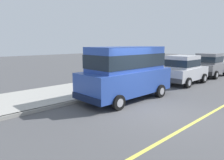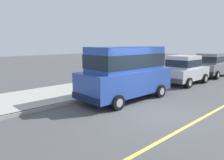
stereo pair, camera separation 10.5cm
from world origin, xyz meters
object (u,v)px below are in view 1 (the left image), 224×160
at_px(car_blue_van, 126,71).
at_px(car_grey_hatchback, 210,64).
at_px(car_silver_hatchback, 184,69).
at_px(dog_brown, 92,85).

distance_m(car_blue_van, car_grey_hatchback, 10.02).
relative_size(car_silver_hatchback, dog_brown, 5.06).
distance_m(car_grey_hatchback, dog_brown, 10.64).
distance_m(car_blue_van, dog_brown, 2.36).
bearing_deg(dog_brown, car_blue_van, 11.14).
xyz_separation_m(car_blue_van, car_silver_hatchback, (0.00, 5.60, -0.42)).
bearing_deg(car_grey_hatchback, dog_brown, -101.13).
bearing_deg(car_blue_van, car_grey_hatchback, 90.35).
distance_m(car_blue_van, car_silver_hatchback, 5.62).
bearing_deg(dog_brown, car_silver_hatchback, 70.63).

